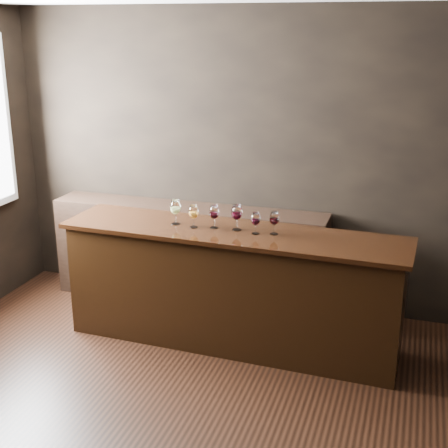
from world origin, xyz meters
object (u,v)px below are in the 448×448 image
(bar_counter, at_px, (232,290))
(glass_white, at_px, (175,208))
(back_bar_shelf, at_px, (189,254))
(glass_red_c, at_px, (256,219))
(glass_red_d, at_px, (274,219))
(glass_red_b, at_px, (237,213))
(glass_red_a, at_px, (214,213))
(glass_amber, at_px, (194,212))

(bar_counter, xyz_separation_m, glass_white, (-0.51, 0.03, 0.67))
(back_bar_shelf, distance_m, glass_red_c, 1.29)
(bar_counter, distance_m, glass_red_d, 0.74)
(glass_red_b, distance_m, glass_red_d, 0.32)
(bar_counter, relative_size, glass_red_b, 12.94)
(glass_red_a, bearing_deg, glass_red_d, -1.03)
(glass_white, bearing_deg, back_bar_shelf, 102.50)
(glass_red_a, relative_size, glass_red_b, 0.89)
(glass_red_b, bearing_deg, glass_red_a, 180.00)
(back_bar_shelf, bearing_deg, glass_amber, -65.38)
(back_bar_shelf, bearing_deg, glass_red_b, -44.31)
(bar_counter, bearing_deg, glass_red_c, -2.50)
(glass_amber, bearing_deg, glass_red_c, -0.45)
(back_bar_shelf, bearing_deg, glass_red_d, -34.08)
(bar_counter, bearing_deg, glass_red_a, 172.42)
(glass_red_c, xyz_separation_m, glass_red_d, (0.15, 0.04, 0.01))
(bar_counter, height_order, glass_red_b, glass_red_b)
(glass_white, xyz_separation_m, glass_amber, (0.18, -0.04, -0.01))
(back_bar_shelf, xyz_separation_m, glass_red_a, (0.49, -0.67, 0.66))
(bar_counter, bearing_deg, glass_amber, -175.69)
(back_bar_shelf, distance_m, glass_red_d, 1.37)
(glass_red_d, bearing_deg, bar_counter, -176.73)
(glass_red_a, bearing_deg, glass_red_b, -0.00)
(glass_red_a, distance_m, glass_red_b, 0.19)
(glass_amber, relative_size, glass_red_a, 1.00)
(glass_red_a, xyz_separation_m, glass_red_d, (0.51, -0.01, -0.00))
(back_bar_shelf, xyz_separation_m, glass_red_d, (1.00, -0.68, 0.66))
(glass_red_d, bearing_deg, glass_white, 179.59)
(glass_amber, xyz_separation_m, glass_red_d, (0.68, 0.03, -0.00))
(glass_amber, bearing_deg, glass_red_b, 6.51)
(glass_white, height_order, glass_red_b, glass_red_b)
(glass_red_a, xyz_separation_m, glass_red_b, (0.19, -0.00, 0.02))
(bar_counter, relative_size, glass_red_d, 14.70)
(glass_amber, distance_m, glass_red_a, 0.17)
(bar_counter, height_order, glass_red_d, glass_red_d)
(back_bar_shelf, bearing_deg, glass_red_a, -53.71)
(bar_counter, distance_m, glass_red_c, 0.68)
(glass_white, xyz_separation_m, glass_red_b, (0.53, 0.00, 0.00))
(back_bar_shelf, relative_size, glass_amber, 13.96)
(glass_white, height_order, glass_red_c, glass_white)
(glass_red_b, xyz_separation_m, glass_red_c, (0.17, -0.05, -0.02))
(back_bar_shelf, relative_size, glass_red_a, 13.92)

